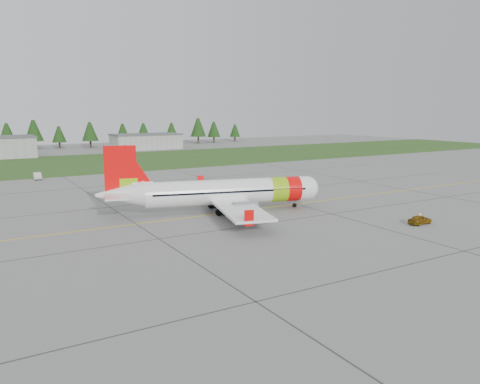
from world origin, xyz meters
TOP-DOWN VIEW (x-y plane):
  - ground at (0.00, 0.00)m, footprint 320.00×320.00m
  - aircraft at (-1.91, 8.96)m, footprint 30.93×29.13m
  - follow_me_car at (15.64, -10.09)m, footprint 1.23×1.43m
  - service_van at (-20.22, 55.89)m, footprint 1.55×1.47m
  - grass_strip at (0.00, 82.00)m, footprint 320.00×50.00m
  - taxi_guideline at (0.00, 8.00)m, footprint 120.00×0.25m
  - hangar_east at (25.00, 118.00)m, footprint 24.00×12.00m
  - treeline at (0.00, 138.00)m, footprint 160.00×8.00m

SIDE VIEW (x-z plane):
  - ground at x=0.00m, z-range 0.00..0.00m
  - taxi_guideline at x=0.00m, z-range 0.00..0.02m
  - grass_strip at x=0.00m, z-range 0.00..0.03m
  - follow_me_car at x=15.64m, z-range 0.00..3.41m
  - service_van at x=-20.22m, z-range 0.00..4.23m
  - hangar_east at x=25.00m, z-range 0.00..5.20m
  - aircraft at x=-1.91m, z-range -2.02..7.53m
  - treeline at x=0.00m, z-range 0.00..10.00m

